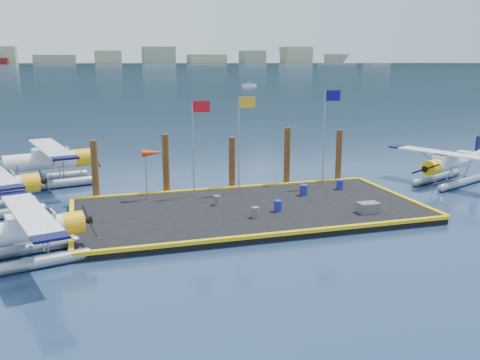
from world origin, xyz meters
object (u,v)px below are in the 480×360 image
Objects in this scene: flagpole_yellow at (242,130)px; flagpole_blue at (327,124)px; seaplane_c at (45,163)px; piling_1 at (166,166)px; drum_3 at (255,212)px; seaplane_a at (23,234)px; drum_1 at (278,206)px; piling_3 at (287,158)px; piling_2 at (232,165)px; drum_5 at (217,200)px; windsock at (153,154)px; drum_2 at (304,190)px; crate at (368,208)px; flagpole_red at (196,133)px; seaplane_d at (448,166)px; piling_4 at (339,157)px; drum_4 at (340,184)px; piling_0 at (95,172)px.

flagpole_blue is at bearing -0.00° from flagpole_yellow.
piling_1 is at bearing 40.83° from seaplane_c.
seaplane_a is at bearing -168.40° from drum_3.
drum_1 is 0.10× the size of flagpole_blue.
flagpole_blue is at bearing -8.51° from piling_1.
seaplane_a is 2.04× the size of piling_3.
flagpole_yellow reaches higher than piling_2.
drum_1 is 1.81m from drum_3.
drum_5 is at bearing -60.81° from piling_1.
drum_3 is 7.88m from windsock.
crate is at bearing -67.43° from drum_2.
flagpole_yellow reaches higher than piling_1.
windsock is 9.72m from piling_3.
flagpole_red is at bearing 180.00° from flagpole_yellow.
drum_5 is 0.13× the size of piling_3.
piling_2 reaches higher than seaplane_d.
drum_2 is 5.54m from flagpole_yellow.
piling_1 is (-10.70, 1.60, -2.59)m from flagpole_blue.
piling_1 reaches higher than seaplane_a.
piling_3 is at bearing 13.25° from flagpole_red.
windsock is at bearing -173.25° from piling_4.
drum_4 is 0.10× the size of flagpole_yellow.
drum_4 is 0.15× the size of piling_3.
flagpole_yellow is 5.87m from windsock.
piling_2 is (-0.20, 1.60, -2.61)m from flagpole_yellow.
flagpole_yellow reaches higher than drum_5.
flagpole_red is (-6.52, 2.02, 3.65)m from drum_2.
seaplane_c is 17.43m from drum_3.
seaplane_d is 13.36× the size of drum_1.
piling_0 reaches higher than drum_5.
piling_2 is (5.53, 1.60, -1.33)m from windsock.
flagpole_red is 0.97× the size of flagpole_yellow.
flagpole_red is at bearing 103.82° from drum_5.
flagpole_yellow is (1.00, 5.77, 3.82)m from drum_3.
piling_4 is (12.50, 0.00, -0.10)m from piling_1.
seaplane_c is 16.67× the size of drum_4.
seaplane_c is 14.20m from drum_5.
flagpole_blue is (-9.45, 0.65, 3.31)m from seaplane_d.
piling_2 is (-6.71, 2.80, 1.18)m from drum_4.
windsock is (-3.37, 2.60, 2.55)m from drum_5.
drum_5 is 0.13× the size of piling_1.
piling_2 reaches higher than seaplane_a.
piling_3 is (-11.64, 2.25, 0.78)m from seaplane_d.
flagpole_red is at bearing 0.00° from windsock.
piling_1 is at bearing 60.52° from seaplane_d.
seaplane_d reaches higher than drum_1.
flagpole_blue is 1.62× the size of piling_0.
drum_3 is (-16.44, -5.12, -0.68)m from seaplane_d.
drum_1 is (-14.81, -4.34, -0.65)m from seaplane_d.
drum_5 is (10.32, 5.57, -0.67)m from seaplane_a.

